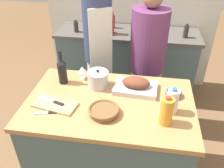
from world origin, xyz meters
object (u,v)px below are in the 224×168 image
Objects in this scene: wine_glass_left at (82,70)px; condiment_bottle_short at (76,27)px; knife_chef at (52,101)px; stand_mixer at (107,25)px; wine_bottle_green at (62,71)px; wicker_basket at (104,111)px; mixing_bowl at (173,93)px; condiment_bottle_extra at (186,31)px; juice_jug at (166,111)px; milk_jug at (172,101)px; knife_paring at (46,113)px; roasting_pan at (136,86)px; cutting_board at (55,105)px; person_cook_guest at (147,59)px; condiment_bottle_tall at (113,22)px; person_cook_aproned at (98,47)px; stock_pot at (98,79)px.

condiment_bottle_short is (-0.37, 1.08, -0.01)m from wine_glass_left.
wine_glass_left is 1.14m from condiment_bottle_short.
stand_mixer reaches higher than knife_chef.
wine_bottle_green is 1.18m from stand_mixer.
wicker_basket is 1.75× the size of mixing_bowl.
condiment_bottle_extra is at bearing 1.28° from stand_mixer.
juice_jug is 0.14m from milk_jug.
stand_mixer is 0.40m from condiment_bottle_short.
roasting_pan is at bearing 31.88° from knife_paring.
juice_jug is at bearing -4.49° from cutting_board.
person_cook_guest is (-0.15, 1.00, -0.14)m from juice_jug.
juice_jug reaches higher than mixing_bowl.
wine_glass_left is 0.44× the size of stand_mixer.
juice_jug reaches higher than wine_glass_left.
condiment_bottle_short reaches higher than wicker_basket.
knife_chef is 0.83× the size of stand_mixer.
mixing_bowl is 1.45m from stand_mixer.
milk_jug reaches higher than condiment_bottle_extra.
knife_paring is (-0.43, -0.06, -0.03)m from wicker_basket.
condiment_bottle_tall reaches higher than wine_glass_left.
knife_chef is at bearing -97.02° from stand_mixer.
juice_jug is 0.14× the size of person_cook_guest.
wicker_basket is 0.54m from wine_glass_left.
wine_bottle_green reaches higher than roasting_pan.
wicker_basket is at bearing 7.44° from knife_paring.
condiment_bottle_tall is 0.10× the size of person_cook_aproned.
condiment_bottle_extra is at bearing 66.51° from roasting_pan.
mixing_bowl is at bearing -99.86° from condiment_bottle_extra.
milk_jug reaches higher than wicker_basket.
stock_pot is 0.64m from person_cook_aproned.
milk_jug is at bearing -74.36° from person_cook_aproned.
roasting_pan is at bearing -13.06° from wine_glass_left.
condiment_bottle_extra is at bearing 36.68° from person_cook_guest.
person_cook_aproned is at bearing 101.36° from stock_pot.
condiment_bottle_short is at bearing 102.34° from person_cook_aproned.
juice_jug is (-0.08, -0.34, 0.08)m from mixing_bowl.
stock_pot is 0.52m from knife_paring.
condiment_bottle_extra is 1.13m from person_cook_aproned.
juice_jug is (0.44, -0.03, 0.08)m from wicker_basket.
condiment_bottle_extra is 0.10× the size of person_cook_aproned.
wine_bottle_green reaches higher than condiment_bottle_tall.
person_cook_guest reaches higher than condiment_bottle_short.
mixing_bowl is 0.58× the size of juice_jug.
stock_pot is 1.29m from condiment_bottle_short.
wine_glass_left is 0.72× the size of condiment_bottle_extra.
knife_chef reaches higher than cutting_board.
person_cook_aproned reaches higher than wine_glass_left.
person_cook_guest reaches higher than juice_jug.
wicker_basket is 0.64× the size of cutting_board.
person_cook_guest is (0.41, 0.62, -0.10)m from stock_pot.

